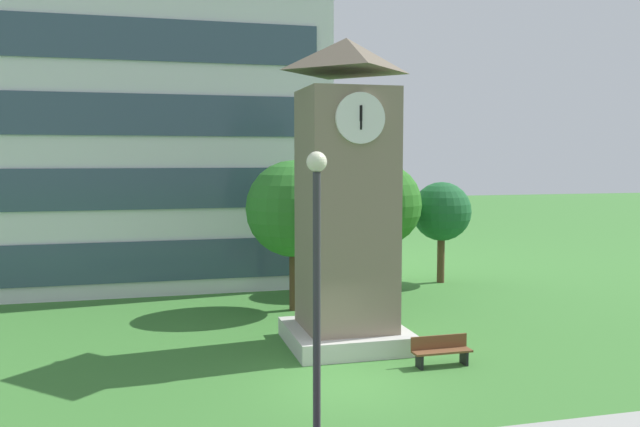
# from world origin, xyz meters

# --- Properties ---
(ground_plane) EXTENTS (160.00, 160.00, 0.00)m
(ground_plane) POSITION_xyz_m (0.00, 0.00, 0.00)
(ground_plane) COLOR #3D7A33
(office_building) EXTENTS (20.78, 13.62, 25.60)m
(office_building) POSITION_xyz_m (-6.98, 19.74, 12.80)
(office_building) COLOR silver
(office_building) RESTS_ON ground
(clock_tower) EXTENTS (3.79, 3.79, 9.96)m
(clock_tower) POSITION_xyz_m (1.23, 3.68, 4.43)
(clock_tower) COLOR gray
(clock_tower) RESTS_ON ground
(park_bench) EXTENTS (1.81, 0.51, 0.88)m
(park_bench) POSITION_xyz_m (3.34, 0.86, 0.46)
(park_bench) COLOR brown
(park_bench) RESTS_ON ground
(street_lamp) EXTENTS (0.36, 0.36, 6.29)m
(street_lamp) POSITION_xyz_m (-2.13, -5.71, 3.86)
(street_lamp) COLOR #333338
(street_lamp) RESTS_ON ground
(tree_near_tower) EXTENTS (3.88, 3.88, 6.06)m
(tree_near_tower) POSITION_xyz_m (0.64, 8.99, 4.11)
(tree_near_tower) COLOR #513823
(tree_near_tower) RESTS_ON ground
(tree_by_building) EXTENTS (2.89, 2.89, 4.97)m
(tree_by_building) POSITION_xyz_m (8.91, 12.99, 3.49)
(tree_by_building) COLOR #513823
(tree_by_building) RESTS_ON ground
(tree_streetside) EXTENTS (3.83, 3.83, 5.91)m
(tree_streetside) POSITION_xyz_m (5.43, 12.11, 3.97)
(tree_streetside) COLOR #513823
(tree_streetside) RESTS_ON ground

